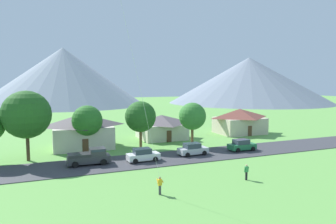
{
  "coord_description": "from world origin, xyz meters",
  "views": [
    {
      "loc": [
        -10.65,
        -11.43,
        10.24
      ],
      "look_at": [
        0.38,
        16.17,
        7.39
      ],
      "focal_mm": 32.39,
      "sensor_mm": 36.0,
      "label": 1
    }
  ],
  "objects_px": {
    "tree_near_left": "(87,121)",
    "parked_car_silver_mid_east": "(193,149)",
    "tree_center": "(26,115)",
    "tree_right_of_center": "(141,117)",
    "house_leftmost": "(83,130)",
    "house_left_center": "(240,121)",
    "house_right_center": "(161,126)",
    "parked_car_green_west_end": "(242,145)",
    "tree_left_of_center": "(192,116)",
    "pickup_truck_charcoal_west_side": "(90,157)",
    "watcher_person": "(246,172)",
    "parked_car_white_mid_west": "(143,155)"
  },
  "relations": [
    {
      "from": "pickup_truck_charcoal_west_side",
      "to": "parked_car_silver_mid_east",
      "type": "bearing_deg",
      "value": -0.98
    },
    {
      "from": "parked_car_silver_mid_east",
      "to": "parked_car_green_west_end",
      "type": "bearing_deg",
      "value": -1.41
    },
    {
      "from": "house_left_center",
      "to": "tree_right_of_center",
      "type": "relative_size",
      "value": 1.3
    },
    {
      "from": "house_left_center",
      "to": "parked_car_white_mid_west",
      "type": "bearing_deg",
      "value": -150.35
    },
    {
      "from": "tree_center",
      "to": "pickup_truck_charcoal_west_side",
      "type": "height_order",
      "value": "tree_center"
    },
    {
      "from": "tree_near_left",
      "to": "parked_car_silver_mid_east",
      "type": "distance_m",
      "value": 16.15
    },
    {
      "from": "tree_left_of_center",
      "to": "parked_car_green_west_end",
      "type": "height_order",
      "value": "tree_left_of_center"
    },
    {
      "from": "house_right_center",
      "to": "house_left_center",
      "type": "bearing_deg",
      "value": -2.0
    },
    {
      "from": "house_leftmost",
      "to": "tree_left_of_center",
      "type": "xyz_separation_m",
      "value": [
        16.56,
        -5.59,
        2.11
      ]
    },
    {
      "from": "house_leftmost",
      "to": "tree_right_of_center",
      "type": "bearing_deg",
      "value": -26.78
    },
    {
      "from": "house_left_center",
      "to": "tree_right_of_center",
      "type": "bearing_deg",
      "value": -163.9
    },
    {
      "from": "tree_center",
      "to": "parked_car_silver_mid_east",
      "type": "distance_m",
      "value": 22.8
    },
    {
      "from": "tree_left_of_center",
      "to": "house_left_center",
      "type": "bearing_deg",
      "value": 28.61
    },
    {
      "from": "house_right_center",
      "to": "pickup_truck_charcoal_west_side",
      "type": "xyz_separation_m",
      "value": [
        -14.78,
        -13.85,
        -1.2
      ]
    },
    {
      "from": "tree_right_of_center",
      "to": "parked_car_silver_mid_east",
      "type": "relative_size",
      "value": 1.74
    },
    {
      "from": "house_left_center",
      "to": "tree_center",
      "type": "distance_m",
      "value": 39.88
    },
    {
      "from": "house_left_center",
      "to": "watcher_person",
      "type": "distance_m",
      "value": 30.68
    },
    {
      "from": "tree_near_left",
      "to": "parked_car_silver_mid_east",
      "type": "height_order",
      "value": "tree_near_left"
    },
    {
      "from": "house_right_center",
      "to": "parked_car_green_west_end",
      "type": "bearing_deg",
      "value": -61.92
    },
    {
      "from": "house_right_center",
      "to": "parked_car_white_mid_west",
      "type": "bearing_deg",
      "value": -118.8
    },
    {
      "from": "tree_left_of_center",
      "to": "parked_car_green_west_end",
      "type": "distance_m",
      "value": 8.9
    },
    {
      "from": "house_left_center",
      "to": "parked_car_green_west_end",
      "type": "xyz_separation_m",
      "value": [
        -9.18,
        -13.71,
        -1.73
      ]
    },
    {
      "from": "house_left_center",
      "to": "parked_car_green_west_end",
      "type": "distance_m",
      "value": 16.59
    },
    {
      "from": "tree_left_of_center",
      "to": "tree_center",
      "type": "xyz_separation_m",
      "value": [
        -24.17,
        -0.15,
        1.23
      ]
    },
    {
      "from": "tree_near_left",
      "to": "parked_car_white_mid_west",
      "type": "xyz_separation_m",
      "value": [
        5.95,
        -8.63,
        -3.81
      ]
    },
    {
      "from": "house_right_center",
      "to": "pickup_truck_charcoal_west_side",
      "type": "bearing_deg",
      "value": -136.86
    },
    {
      "from": "house_left_center",
      "to": "tree_near_left",
      "type": "height_order",
      "value": "tree_near_left"
    },
    {
      "from": "parked_car_green_west_end",
      "to": "house_left_center",
      "type": "bearing_deg",
      "value": 56.2
    },
    {
      "from": "tree_right_of_center",
      "to": "parked_car_green_west_end",
      "type": "relative_size",
      "value": 1.77
    },
    {
      "from": "tree_left_of_center",
      "to": "watcher_person",
      "type": "xyz_separation_m",
      "value": [
        -2.27,
        -17.49,
        -4.03
      ]
    },
    {
      "from": "house_left_center",
      "to": "house_right_center",
      "type": "height_order",
      "value": "house_left_center"
    },
    {
      "from": "tree_center",
      "to": "pickup_truck_charcoal_west_side",
      "type": "distance_m",
      "value": 10.24
    },
    {
      "from": "watcher_person",
      "to": "house_right_center",
      "type": "bearing_deg",
      "value": 89.63
    },
    {
      "from": "tree_near_left",
      "to": "parked_car_white_mid_west",
      "type": "relative_size",
      "value": 1.64
    },
    {
      "from": "house_right_center",
      "to": "tree_center",
      "type": "relative_size",
      "value": 0.91
    },
    {
      "from": "parked_car_green_west_end",
      "to": "watcher_person",
      "type": "relative_size",
      "value": 2.52
    },
    {
      "from": "house_leftmost",
      "to": "tree_right_of_center",
      "type": "xyz_separation_m",
      "value": [
        8.31,
        -4.19,
        2.24
      ]
    },
    {
      "from": "house_left_center",
      "to": "pickup_truck_charcoal_west_side",
      "type": "height_order",
      "value": "house_left_center"
    },
    {
      "from": "tree_left_of_center",
      "to": "watcher_person",
      "type": "height_order",
      "value": "tree_left_of_center"
    },
    {
      "from": "house_right_center",
      "to": "tree_right_of_center",
      "type": "relative_size",
      "value": 1.14
    },
    {
      "from": "parked_car_green_west_end",
      "to": "pickup_truck_charcoal_west_side",
      "type": "distance_m",
      "value": 22.41
    },
    {
      "from": "tree_left_of_center",
      "to": "house_right_center",
      "type": "bearing_deg",
      "value": 103.69
    },
    {
      "from": "tree_center",
      "to": "tree_right_of_center",
      "type": "height_order",
      "value": "tree_center"
    },
    {
      "from": "watcher_person",
      "to": "house_leftmost",
      "type": "bearing_deg",
      "value": 121.78
    },
    {
      "from": "tree_left_of_center",
      "to": "parked_car_green_west_end",
      "type": "relative_size",
      "value": 1.69
    },
    {
      "from": "house_leftmost",
      "to": "parked_car_green_west_end",
      "type": "height_order",
      "value": "house_leftmost"
    },
    {
      "from": "house_right_center",
      "to": "pickup_truck_charcoal_west_side",
      "type": "relative_size",
      "value": 1.62
    },
    {
      "from": "house_left_center",
      "to": "pickup_truck_charcoal_west_side",
      "type": "distance_m",
      "value": 34.29
    },
    {
      "from": "house_leftmost",
      "to": "house_left_center",
      "type": "distance_m",
      "value": 31.36
    },
    {
      "from": "house_right_center",
      "to": "pickup_truck_charcoal_west_side",
      "type": "distance_m",
      "value": 20.29
    }
  ]
}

